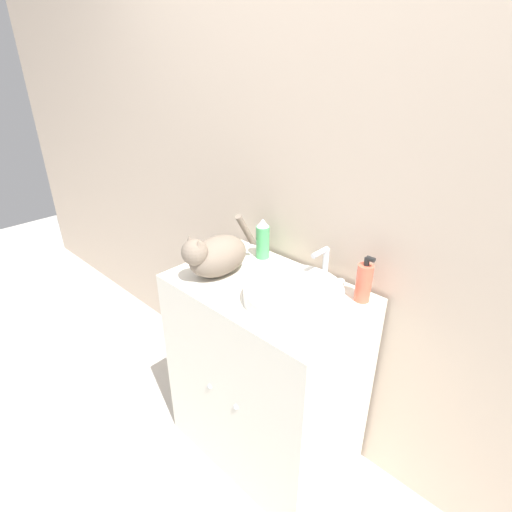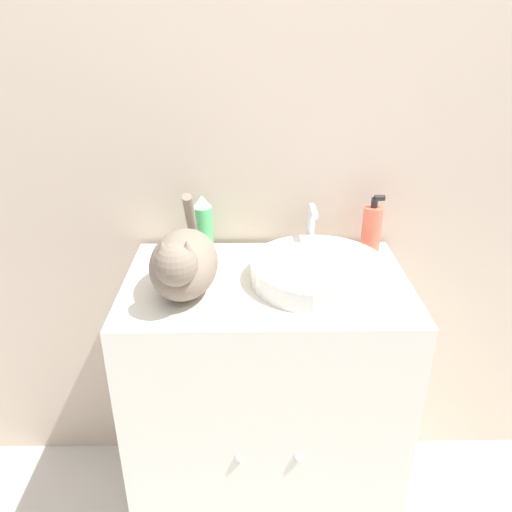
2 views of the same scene
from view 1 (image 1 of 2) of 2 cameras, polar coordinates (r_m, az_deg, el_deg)
The scene contains 8 objects.
ground_plane at distance 2.11m, azimuth -4.19°, elevation -28.81°, with size 8.00×8.00×0.00m, color beige.
wall_back at distance 1.68m, azimuth 8.51°, elevation 9.57°, with size 6.00×0.05×2.50m.
vanity_cabinet at distance 1.88m, azimuth 1.26°, elevation -16.34°, with size 0.80×0.52×0.91m.
sink_basin at distance 1.51m, azimuth 5.34°, elevation -5.41°, with size 0.37×0.37×0.06m.
faucet at distance 1.62m, azimuth 9.68°, elevation -1.57°, with size 0.18×0.11×0.16m.
cat at distance 1.66m, azimuth -5.81°, elevation 0.16°, with size 0.18×0.38×0.23m.
soap_bottle at distance 1.53m, azimuth 15.17°, elevation -3.62°, with size 0.06×0.06×0.19m.
spray_bottle at distance 1.79m, azimuth 0.96°, elevation 2.44°, with size 0.06×0.06×0.19m.
Camera 1 is at (0.92, -0.77, 1.73)m, focal length 28.00 mm.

